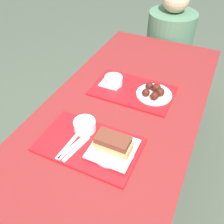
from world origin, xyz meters
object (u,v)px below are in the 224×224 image
tray_near (89,145)px  bowl_coleslaw_far (114,80)px  tray_far (133,91)px  brisket_sandwich_plate (113,146)px  bowl_coleslaw_near (85,125)px  person_seated_across (170,36)px  wings_plate_far (154,92)px

tray_near → bowl_coleslaw_far: (-0.09, 0.46, 0.03)m
tray_far → tray_near: bearing=-94.3°
brisket_sandwich_plate → tray_far: bearing=100.1°
bowl_coleslaw_near → tray_near: bearing=-49.9°
person_seated_across → brisket_sandwich_plate: bearing=-85.7°
tray_far → wings_plate_far: (0.12, 0.00, 0.03)m
tray_near → tray_far: same height
tray_near → bowl_coleslaw_near: bearing=130.1°
bowl_coleslaw_near → person_seated_across: person_seated_across is taller
tray_near → tray_far: (0.03, 0.46, 0.00)m
wings_plate_far → person_seated_across: 0.95m
brisket_sandwich_plate → bowl_coleslaw_far: 0.50m
bowl_coleslaw_far → bowl_coleslaw_near: bearing=-85.6°
person_seated_across → wings_plate_far: bearing=-81.1°
tray_far → bowl_coleslaw_near: 0.40m
wings_plate_far → brisket_sandwich_plate: bearing=-95.2°
tray_far → brisket_sandwich_plate: bearing=-79.9°
tray_near → tray_far: size_ratio=1.00×
tray_far → wings_plate_far: bearing=1.8°
bowl_coleslaw_near → person_seated_across: (0.07, 1.33, -0.10)m
brisket_sandwich_plate → person_seated_across: 1.39m
tray_far → bowl_coleslaw_far: size_ratio=4.38×
tray_near → wings_plate_far: size_ratio=2.31×
tray_near → wings_plate_far: bearing=71.5°
wings_plate_far → bowl_coleslaw_near: bearing=-118.8°
brisket_sandwich_plate → wings_plate_far: bearing=84.8°
wings_plate_far → person_seated_across: (-0.15, 0.93, -0.09)m
tray_near → brisket_sandwich_plate: bearing=5.3°
tray_far → person_seated_across: size_ratio=0.67×
tray_near → bowl_coleslaw_far: bowl_coleslaw_far is taller
brisket_sandwich_plate → bowl_coleslaw_far: size_ratio=1.87×
tray_far → bowl_coleslaw_near: (-0.10, -0.39, 0.03)m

